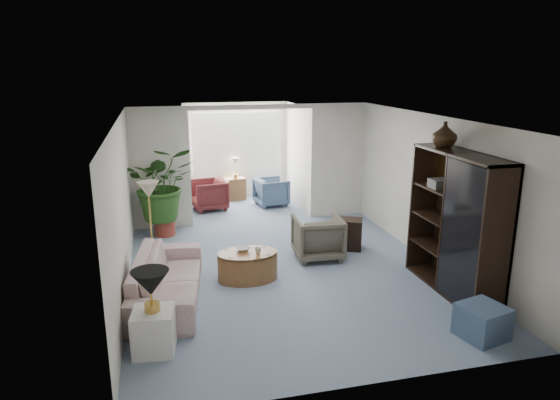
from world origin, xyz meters
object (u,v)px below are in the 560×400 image
object	(u,v)px
framed_picture	(437,166)
sunroom_table	(236,189)
sunroom_chair_blue	(271,192)
coffee_bowl	(243,249)
wingback_chair	(318,237)
sofa	(167,278)
side_table_dark	(349,234)
floor_lamp	(148,190)
coffee_cup	(258,251)
ottoman	(482,322)
plant_pot	(165,227)
sunroom_chair_maroon	(209,195)
cabinet_urn	(445,134)
entertainment_cabinet	(456,223)
end_table	(154,331)
coffee_table	(248,266)
table_lamp	(150,283)

from	to	relation	value
framed_picture	sunroom_table	size ratio (longest dim) A/B	0.90
sunroom_chair_blue	sunroom_table	bearing A→B (deg)	36.69
coffee_bowl	wingback_chair	size ratio (longest dim) A/B	0.26
sofa	side_table_dark	size ratio (longest dim) A/B	4.01
floor_lamp	wingback_chair	bearing A→B (deg)	-12.49
coffee_cup	sunroom_table	distance (m)	5.03
ottoman	sunroom_table	bearing A→B (deg)	104.61
wingback_chair	sunroom_table	size ratio (longest dim) A/B	1.49
coffee_bowl	plant_pot	distance (m)	2.70
coffee_bowl	ottoman	size ratio (longest dim) A/B	0.42
ottoman	sunroom_chair_blue	world-z (taller)	sunroom_chair_blue
sunroom_chair_maroon	sunroom_table	size ratio (longest dim) A/B	1.39
side_table_dark	ottoman	distance (m)	3.38
sunroom_chair_maroon	cabinet_urn	bearing A→B (deg)	24.33
sofa	plant_pot	size ratio (longest dim) A/B	5.65
entertainment_cabinet	sunroom_chair_maroon	distance (m)	6.13
coffee_bowl	sunroom_chair_maroon	xyz separation A→B (m)	(-0.10, 4.06, -0.12)
sunroom_chair_maroon	plant_pot	bearing A→B (deg)	-41.12
coffee_bowl	wingback_chair	xyz separation A→B (m)	(1.41, 0.52, -0.10)
end_table	coffee_table	size ratio (longest dim) A/B	0.55
coffee_cup	coffee_bowl	bearing A→B (deg)	135.00
floor_lamp	coffee_cup	xyz separation A→B (m)	(1.60, -1.34, -0.75)
entertainment_cabinet	sunroom_chair_maroon	world-z (taller)	entertainment_cabinet
table_lamp	plant_pot	world-z (taller)	table_lamp
framed_picture	cabinet_urn	world-z (taller)	cabinet_urn
end_table	entertainment_cabinet	bearing A→B (deg)	8.73
coffee_table	sunroom_chair_maroon	world-z (taller)	sunroom_chair_maroon
side_table_dark	entertainment_cabinet	distance (m)	2.33
table_lamp	sunroom_table	world-z (taller)	table_lamp
entertainment_cabinet	floor_lamp	bearing A→B (deg)	151.64
wingback_chair	coffee_table	bearing A→B (deg)	28.11
sunroom_table	floor_lamp	bearing A→B (deg)	-119.20
cabinet_urn	plant_pot	xyz separation A→B (m)	(-4.12, 3.13, -2.12)
coffee_bowl	cabinet_urn	bearing A→B (deg)	-13.57
wingback_chair	sunroom_table	distance (m)	4.36
sofa	cabinet_urn	xyz separation A→B (m)	(4.15, -0.18, 1.95)
coffee_cup	table_lamp	bearing A→B (deg)	-133.52
coffee_table	sunroom_table	size ratio (longest dim) A/B	1.71
floor_lamp	ottoman	xyz separation A→B (m)	(3.96, -3.67, -1.04)
coffee_bowl	sunroom_chair_blue	size ratio (longest dim) A/B	0.29
end_table	floor_lamp	bearing A→B (deg)	90.15
end_table	entertainment_cabinet	world-z (taller)	entertainment_cabinet
entertainment_cabinet	ottoman	distance (m)	1.61
cabinet_urn	end_table	bearing A→B (deg)	-164.97
coffee_bowl	sunroom_table	bearing A→B (deg)	82.34
cabinet_urn	entertainment_cabinet	bearing A→B (deg)	-90.00
table_lamp	ottoman	xyz separation A→B (m)	(3.96, -0.65, -0.66)
wingback_chair	ottoman	world-z (taller)	wingback_chair
end_table	coffee_table	xyz separation A→B (m)	(1.45, 1.78, -0.04)
floor_lamp	cabinet_urn	world-z (taller)	cabinet_urn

